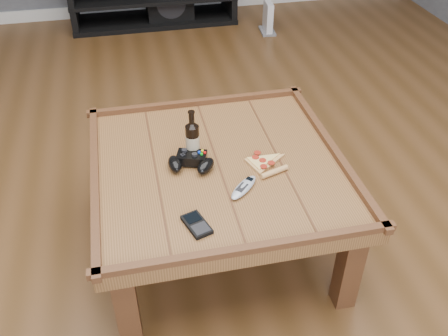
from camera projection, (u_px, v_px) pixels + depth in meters
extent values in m
plane|color=#492E14|center=(219.00, 243.00, 2.28)|extent=(6.00, 6.00, 0.00)
cube|color=silver|center=(152.00, 7.00, 4.56)|extent=(5.00, 0.02, 0.10)
cube|color=brown|center=(218.00, 170.00, 2.02)|extent=(1.00, 1.00, 0.06)
cube|color=#3A1E0F|center=(127.00, 307.00, 1.76)|extent=(0.08, 0.08, 0.39)
cube|color=#3A1E0F|center=(349.00, 268.00, 1.90)|extent=(0.08, 0.08, 0.39)
cube|color=#3A1E0F|center=(116.00, 166.00, 2.41)|extent=(0.08, 0.08, 0.39)
cube|color=#3A1E0F|center=(282.00, 145.00, 2.55)|extent=(0.08, 0.08, 0.39)
cube|color=#3A1E0F|center=(197.00, 102.00, 2.37)|extent=(1.03, 0.03, 0.03)
cube|color=#3A1E0F|center=(249.00, 249.00, 1.62)|extent=(1.03, 0.03, 0.03)
cube|color=#3A1E0F|center=(332.00, 147.00, 2.08)|extent=(0.03, 1.03, 0.03)
cube|color=#3A1E0F|center=(95.00, 178.00, 1.91)|extent=(0.03, 1.03, 0.03)
cube|color=black|center=(155.00, 20.00, 4.40)|extent=(1.40, 0.45, 0.04)
cylinder|color=black|center=(193.00, 142.00, 2.00)|extent=(0.06, 0.06, 0.15)
cone|color=black|center=(192.00, 124.00, 1.95)|extent=(0.05, 0.05, 0.03)
cylinder|color=black|center=(192.00, 118.00, 1.93)|extent=(0.02, 0.02, 0.05)
cylinder|color=black|center=(191.00, 112.00, 1.92)|extent=(0.03, 0.03, 0.01)
cylinder|color=tan|center=(193.00, 142.00, 2.00)|extent=(0.06, 0.06, 0.06)
cube|color=black|center=(192.00, 158.00, 1.99)|extent=(0.13, 0.11, 0.04)
ellipsoid|color=black|center=(175.00, 164.00, 1.96)|extent=(0.06, 0.10, 0.05)
ellipsoid|color=black|center=(206.00, 166.00, 1.95)|extent=(0.10, 0.11, 0.05)
cylinder|color=black|center=(184.00, 151.00, 1.99)|extent=(0.02, 0.02, 0.01)
cylinder|color=black|center=(195.00, 155.00, 1.97)|extent=(0.02, 0.02, 0.01)
cylinder|color=yellow|center=(202.00, 151.00, 1.99)|extent=(0.01, 0.01, 0.01)
cylinder|color=red|center=(205.00, 153.00, 1.98)|extent=(0.01, 0.01, 0.01)
cylinder|color=#0C33CC|center=(199.00, 152.00, 1.98)|extent=(0.01, 0.01, 0.01)
cylinder|color=#0C9919|center=(202.00, 154.00, 1.97)|extent=(0.01, 0.01, 0.01)
cylinder|color=tan|center=(274.00, 172.00, 1.94)|extent=(0.12, 0.06, 0.02)
cylinder|color=maroon|center=(264.00, 166.00, 1.96)|extent=(0.03, 0.03, 0.00)
cylinder|color=maroon|center=(271.00, 163.00, 1.98)|extent=(0.03, 0.03, 0.00)
cylinder|color=maroon|center=(263.00, 160.00, 2.00)|extent=(0.03, 0.03, 0.00)
cylinder|color=maroon|center=(256.00, 157.00, 2.01)|extent=(0.03, 0.03, 0.00)
cylinder|color=maroon|center=(257.00, 153.00, 2.04)|extent=(0.03, 0.03, 0.00)
cube|color=black|center=(197.00, 225.00, 1.72)|extent=(0.10, 0.14, 0.02)
cube|color=black|center=(193.00, 218.00, 1.73)|extent=(0.06, 0.06, 0.00)
cube|color=black|center=(201.00, 228.00, 1.69)|extent=(0.07, 0.07, 0.00)
ellipsoid|color=#9FA5AC|center=(244.00, 187.00, 1.87)|extent=(0.15, 0.15, 0.02)
cube|color=black|center=(250.00, 179.00, 1.89)|extent=(0.03, 0.03, 0.00)
cube|color=black|center=(242.00, 187.00, 1.85)|extent=(0.06, 0.06, 0.00)
cylinder|color=black|center=(171.00, 4.00, 4.20)|extent=(0.25, 0.01, 0.25)
cube|color=slate|center=(267.00, 31.00, 4.22)|extent=(0.13, 0.21, 0.02)
cube|color=silver|center=(268.00, 16.00, 4.14)|extent=(0.07, 0.19, 0.24)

